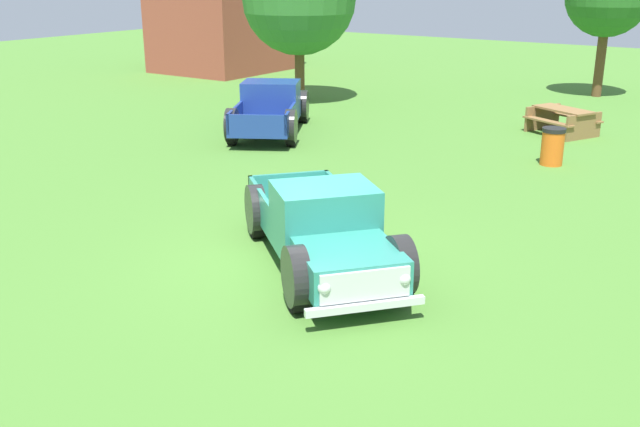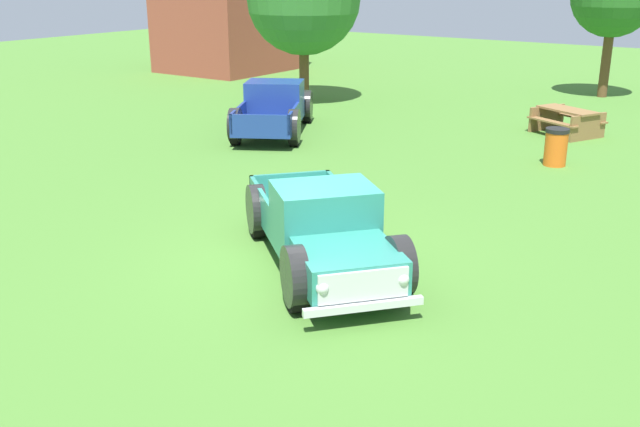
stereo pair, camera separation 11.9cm
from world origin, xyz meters
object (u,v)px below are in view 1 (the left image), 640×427
pickup_truck_behind_left (272,107)px  pickup_truck_foreground (326,232)px  trash_can (552,146)px  picnic_table (563,118)px

pickup_truck_behind_left → pickup_truck_foreground: bearing=-47.5°
pickup_truck_foreground → trash_can: pickup_truck_foreground is taller
pickup_truck_foreground → picnic_table: pickup_truck_foreground is taller
pickup_truck_foreground → picnic_table: bearing=89.9°
pickup_truck_foreground → picnic_table: 12.70m
pickup_truck_behind_left → trash_can: 8.42m
pickup_truck_behind_left → trash_can: bearing=5.3°
picnic_table → trash_can: bearing=-76.8°
pickup_truck_behind_left → trash_can: pickup_truck_behind_left is taller
pickup_truck_behind_left → picnic_table: size_ratio=2.29×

